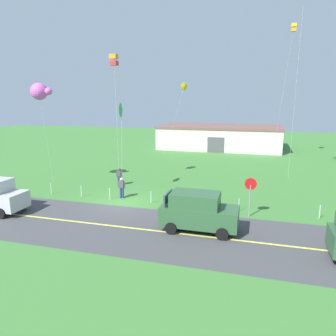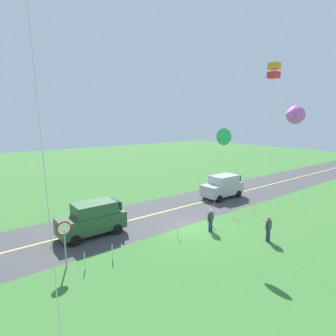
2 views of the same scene
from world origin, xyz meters
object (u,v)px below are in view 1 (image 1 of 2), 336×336
(car_suv_foreground, at_px, (198,211))
(kite_red_low, at_px, (114,60))
(kite_yellow_high, at_px, (294,28))
(warehouse_distant, at_px, (220,137))
(kite_orange_near, at_px, (184,87))
(stop_sign, at_px, (250,190))
(kite_blue_mid, at_px, (122,111))
(person_adult_companion, at_px, (122,187))
(kite_pink_drift, at_px, (40,91))
(person_adult_near, at_px, (119,176))

(car_suv_foreground, height_order, kite_red_low, kite_red_low)
(kite_yellow_high, xyz_separation_m, warehouse_distant, (-8.89, 9.23, -13.55))
(car_suv_foreground, relative_size, warehouse_distant, 0.24)
(kite_orange_near, bearing_deg, warehouse_distant, 54.21)
(stop_sign, relative_size, kite_blue_mid, 0.36)
(car_suv_foreground, distance_m, person_adult_companion, 8.11)
(kite_yellow_high, xyz_separation_m, kite_orange_near, (-13.31, 3.09, -6.15))
(car_suv_foreground, relative_size, kite_pink_drift, 0.50)
(kite_blue_mid, height_order, kite_pink_drift, kite_pink_drift)
(kite_orange_near, bearing_deg, kite_red_low, -94.07)
(kite_blue_mid, bearing_deg, kite_yellow_high, 54.71)
(stop_sign, xyz_separation_m, kite_red_low, (-11.26, 4.42, 8.71))
(kite_yellow_high, bearing_deg, person_adult_near, -132.82)
(person_adult_near, distance_m, kite_blue_mid, 6.52)
(person_adult_near, relative_size, warehouse_distant, 0.09)
(kite_red_low, xyz_separation_m, kite_pink_drift, (-5.99, -1.63, -2.44))
(person_adult_companion, height_order, warehouse_distant, warehouse_distant)
(car_suv_foreground, distance_m, warehouse_distant, 33.07)
(person_adult_companion, xyz_separation_m, warehouse_distant, (4.07, 28.47, 0.89))
(person_adult_near, xyz_separation_m, warehouse_distant, (5.80, 25.08, 0.89))
(person_adult_near, xyz_separation_m, kite_pink_drift, (-5.98, -1.96, 7.21))
(kite_yellow_high, distance_m, kite_pink_drift, 28.23)
(kite_pink_drift, bearing_deg, car_suv_foreground, -22.23)
(kite_yellow_high, height_order, warehouse_distant, kite_yellow_high)
(person_adult_companion, height_order, kite_yellow_high, kite_yellow_high)
(kite_red_low, height_order, warehouse_distant, kite_red_low)
(kite_pink_drift, relative_size, kite_orange_near, 0.90)
(car_suv_foreground, bearing_deg, warehouse_distant, 94.65)
(car_suv_foreground, relative_size, kite_orange_near, 0.45)
(kite_blue_mid, relative_size, warehouse_distant, 0.39)
(stop_sign, relative_size, kite_orange_near, 0.26)
(kite_orange_near, bearing_deg, car_suv_foreground, -75.17)
(kite_red_low, height_order, kite_orange_near, kite_red_low)
(kite_pink_drift, distance_m, kite_orange_near, 22.19)
(stop_sign, xyz_separation_m, warehouse_distant, (-5.47, 29.83, -0.05))
(warehouse_distant, bearing_deg, person_adult_companion, -98.14)
(person_adult_near, distance_m, warehouse_distant, 25.76)
(stop_sign, height_order, person_adult_near, stop_sign)
(car_suv_foreground, distance_m, kite_yellow_high, 28.32)
(kite_blue_mid, xyz_separation_m, kite_orange_near, (-0.21, 21.59, 2.54))
(stop_sign, relative_size, person_adult_near, 1.60)
(kite_pink_drift, bearing_deg, person_adult_near, 18.15)
(person_adult_near, xyz_separation_m, kite_yellow_high, (14.69, 15.86, 14.44))
(kite_red_low, distance_m, kite_yellow_high, 22.37)
(kite_red_low, relative_size, kite_yellow_high, 0.69)
(stop_sign, bearing_deg, kite_pink_drift, 170.81)
(person_adult_companion, height_order, kite_orange_near, kite_orange_near)
(warehouse_distant, bearing_deg, person_adult_near, -103.03)
(stop_sign, height_order, kite_blue_mid, kite_blue_mid)
(person_adult_companion, relative_size, kite_orange_near, 0.16)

